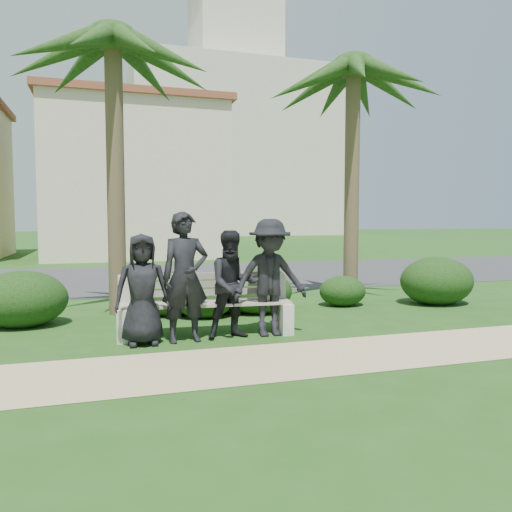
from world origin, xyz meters
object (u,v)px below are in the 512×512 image
object	(u,v)px
man_a	(142,289)
man_c	(233,285)
park_bench	(206,308)
palm_left	(113,42)
palm_right	(353,69)
man_b	(185,277)
man_d	(270,278)

from	to	relation	value
man_a	man_c	size ratio (longest dim) A/B	0.98
man_a	park_bench	bearing A→B (deg)	16.08
park_bench	palm_left	bearing A→B (deg)	124.02
man_a	man_c	bearing A→B (deg)	-1.43
park_bench	palm_right	distance (m)	6.42
man_b	man_d	world-z (taller)	man_b
man_c	palm_right	world-z (taller)	palm_right
park_bench	man_b	world-z (taller)	man_b
man_c	palm_right	size ratio (longest dim) A/B	0.27
man_b	man_a	bearing A→B (deg)	173.64
park_bench	man_c	size ratio (longest dim) A/B	1.65
man_d	palm_left	bearing A→B (deg)	130.36
man_b	palm_left	distance (m)	4.82
man_a	man_d	world-z (taller)	man_d
park_bench	man_d	xyz separation A→B (m)	(0.93, -0.30, 0.47)
palm_right	park_bench	bearing A→B (deg)	-146.74
man_d	palm_right	world-z (taller)	palm_right
man_a	palm_left	distance (m)	4.87
man_a	palm_right	size ratio (longest dim) A/B	0.26
man_a	palm_right	distance (m)	6.90
palm_left	man_b	bearing A→B (deg)	-71.13
park_bench	man_a	bearing A→B (deg)	-157.69
park_bench	man_b	distance (m)	0.71
park_bench	man_d	world-z (taller)	man_d
palm_right	man_d	bearing A→B (deg)	-135.66
man_b	palm_left	size ratio (longest dim) A/B	0.31
palm_left	man_a	bearing A→B (deg)	-84.17
park_bench	palm_right	bearing A→B (deg)	38.37
man_b	man_c	world-z (taller)	man_b
park_bench	palm_left	xyz separation A→B (m)	(-1.22, 2.20, 4.55)
park_bench	man_a	world-z (taller)	man_a
man_b	palm_right	size ratio (longest dim) A/B	0.31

